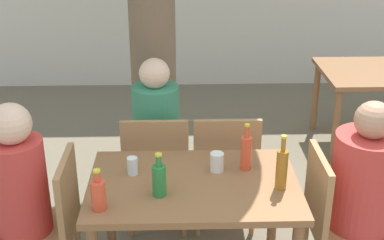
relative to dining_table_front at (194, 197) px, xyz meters
name	(u,v)px	position (x,y,z in m)	size (l,w,h in m)	color
dining_table_front	(194,197)	(0.00, 0.00, 0.00)	(1.18, 0.79, 0.74)	brown
patio_chair_0	(51,220)	(-0.82, 0.00, -0.14)	(0.44, 0.44, 0.89)	#A87A4C
patio_chair_1	(334,215)	(0.82, 0.00, -0.14)	(0.44, 0.44, 0.89)	#A87A4C
patio_chair_2	(156,166)	(-0.24, 0.63, -0.14)	(0.44, 0.44, 0.89)	#A87A4C
patio_chair_3	(225,165)	(0.24, 0.63, -0.14)	(0.44, 0.44, 0.89)	#A87A4C
person_seated_0	(9,213)	(-1.06, 0.00, -0.09)	(0.56, 0.31, 1.22)	#383842
person_seated_1	(374,207)	(1.05, 0.00, -0.09)	(0.59, 0.38, 1.21)	#383842
person_seated_2	(157,145)	(-0.24, 0.86, -0.09)	(0.32, 0.56, 1.22)	#383842
amber_bottle_0	(282,168)	(0.48, -0.08, 0.22)	(0.06, 0.06, 0.32)	#9E661E
soda_bottle_1	(99,194)	(-0.49, -0.25, 0.19)	(0.08, 0.08, 0.23)	#DB4C2D
soda_bottle_2	(246,152)	(0.31, 0.15, 0.21)	(0.06, 0.06, 0.29)	#DB4C2D
green_bottle_3	(159,179)	(-0.19, -0.13, 0.19)	(0.08, 0.08, 0.25)	#287A38
drinking_glass_0	(217,162)	(0.14, 0.13, 0.15)	(0.08, 0.08, 0.11)	silver
drinking_glass_1	(132,166)	(-0.35, 0.11, 0.15)	(0.06, 0.06, 0.10)	white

